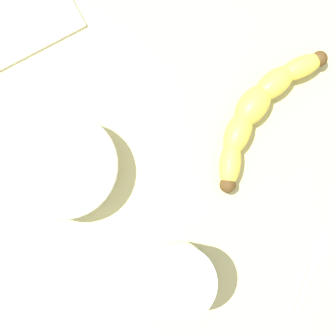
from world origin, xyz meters
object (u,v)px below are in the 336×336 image
object	(u,v)px
smoothie_glass	(178,277)
banana	(259,110)
ceramic_bowl	(67,167)
teaspoon	(318,253)

from	to	relation	value
smoothie_glass	banana	bearing A→B (deg)	-123.52
banana	ceramic_bowl	distance (cm)	24.73
ceramic_bowl	teaspoon	distance (cm)	32.62
smoothie_glass	teaspoon	xyz separation A→B (cm)	(-17.60, -0.37, -4.23)
banana	teaspoon	xyz separation A→B (cm)	(-5.12, 18.48, -1.45)
smoothie_glass	teaspoon	distance (cm)	18.10
smoothie_glass	teaspoon	bearing A→B (deg)	-178.80
banana	smoothie_glass	size ratio (longest dim) A/B	1.73
teaspoon	smoothie_glass	bearing A→B (deg)	119.78
ceramic_bowl	teaspoon	xyz separation A→B (cm)	(-29.38, 13.89, -2.83)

